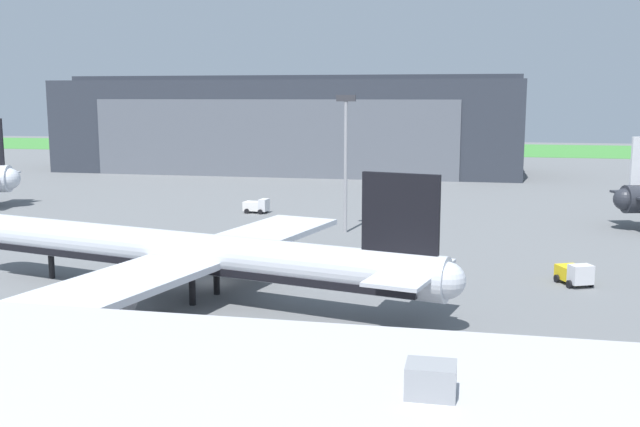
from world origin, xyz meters
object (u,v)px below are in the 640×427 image
Objects in this scene: ops_van at (257,206)px; airliner_near_right at (189,254)px; stair_truck at (575,274)px; maintenance_hangar at (288,126)px; apron_light_mast at (346,152)px.

airliner_near_right is at bearing -80.63° from ops_van.
ops_van is (-40.58, 34.28, -0.00)m from stair_truck.
maintenance_hangar reaches higher than apron_light_mast.
ops_van is at bearing 140.49° from apron_light_mast.
stair_truck is at bearing -40.19° from ops_van.
airliner_near_right is 2.75× the size of apron_light_mast.
stair_truck is 53.12m from ops_van.
apron_light_mast reaches higher than stair_truck.
stair_truck is (33.09, 11.14, -2.76)m from airliner_near_right.
airliner_near_right reaches higher than stair_truck.
ops_van is 0.22× the size of apron_light_mast.
apron_light_mast is at bearing -70.44° from maintenance_hangar.
maintenance_hangar is 2.18× the size of airliner_near_right.
maintenance_hangar is 78.41m from apron_light_mast.
apron_light_mast is (-25.07, 21.49, 9.19)m from stair_truck.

